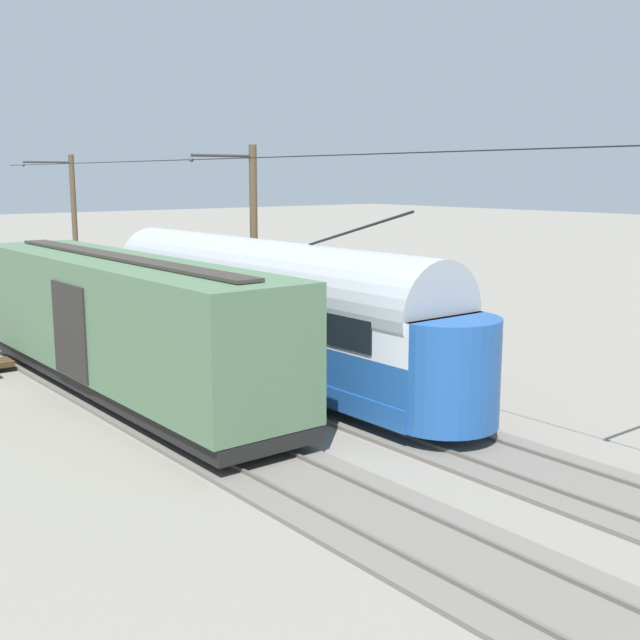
# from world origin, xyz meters

# --- Properties ---
(ground_plane) EXTENTS (220.00, 220.00, 0.00)m
(ground_plane) POSITION_xyz_m (0.00, 0.00, 0.00)
(ground_plane) COLOR gray
(track_streetcar_siding) EXTENTS (2.80, 80.00, 0.18)m
(track_streetcar_siding) POSITION_xyz_m (-2.13, -0.31, 0.05)
(track_streetcar_siding) COLOR #666059
(track_streetcar_siding) RESTS_ON ground
(track_adjacent_siding) EXTENTS (2.80, 80.00, 0.18)m
(track_adjacent_siding) POSITION_xyz_m (2.13, -0.31, 0.05)
(track_adjacent_siding) COLOR #666059
(track_adjacent_siding) RESTS_ON ground
(vintage_streetcar) EXTENTS (2.65, 17.40, 5.21)m
(vintage_streetcar) POSITION_xyz_m (-2.13, 4.22, 2.26)
(vintage_streetcar) COLOR #1E4C93
(vintage_streetcar) RESTS_ON ground
(boxcar_adjacent) EXTENTS (2.96, 14.80, 3.85)m
(boxcar_adjacent) POSITION_xyz_m (2.13, 3.30, 2.17)
(boxcar_adjacent) COLOR #4C6B4C
(boxcar_adjacent) RESTS_ON ground
(catenary_pole_foreground) EXTENTS (2.68, 0.28, 7.27)m
(catenary_pole_foreground) POSITION_xyz_m (-4.52, -16.89, 3.79)
(catenary_pole_foreground) COLOR #4C3D28
(catenary_pole_foreground) RESTS_ON ground
(catenary_pole_mid_near) EXTENTS (2.68, 0.28, 7.27)m
(catenary_pole_mid_near) POSITION_xyz_m (-4.52, -0.00, 3.79)
(catenary_pole_mid_near) COLOR #4C3D28
(catenary_pole_mid_near) RESTS_ON ground
(overhead_wire_run) EXTENTS (2.48, 37.78, 0.18)m
(overhead_wire_run) POSITION_xyz_m (-2.18, -0.68, 6.72)
(overhead_wire_run) COLOR black
(overhead_wire_run) RESTS_ON ground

